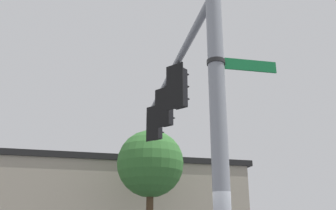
# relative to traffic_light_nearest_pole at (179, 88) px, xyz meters

# --- Properties ---
(signal_pole) EXTENTS (0.30, 0.30, 7.14)m
(signal_pole) POSITION_rel_traffic_light_nearest_pole_xyz_m (2.34, -1.92, -1.92)
(signal_pole) COLOR gray
(signal_pole) RESTS_ON ground
(mast_arm) EXTENTS (6.29, 5.14, 0.18)m
(mast_arm) POSITION_rel_traffic_light_nearest_pole_xyz_m (-0.75, 0.59, 0.79)
(mast_arm) COLOR gray
(traffic_light_nearest_pole) EXTENTS (0.54, 0.49, 1.31)m
(traffic_light_nearest_pole) POSITION_rel_traffic_light_nearest_pole_xyz_m (0.00, 0.00, 0.00)
(traffic_light_nearest_pole) COLOR black
(traffic_light_mid_inner) EXTENTS (0.54, 0.49, 1.31)m
(traffic_light_mid_inner) POSITION_rel_traffic_light_nearest_pole_xyz_m (-1.36, 1.11, 0.00)
(traffic_light_mid_inner) COLOR black
(traffic_light_mid_outer) EXTENTS (0.54, 0.49, 1.31)m
(traffic_light_mid_outer) POSITION_rel_traffic_light_nearest_pole_xyz_m (-2.73, 2.21, 0.00)
(traffic_light_mid_outer) COLOR black
(street_name_sign) EXTENTS (0.93, 1.11, 0.22)m
(street_name_sign) POSITION_rel_traffic_light_nearest_pole_xyz_m (2.52, -1.69, -0.65)
(street_name_sign) COLOR #147238
(tree_by_storefront) EXTENTS (2.94, 2.94, 6.35)m
(tree_by_storefront) POSITION_rel_traffic_light_nearest_pole_xyz_m (-5.65, 5.19, -0.65)
(tree_by_storefront) COLOR #4C3823
(tree_by_storefront) RESTS_ON ground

